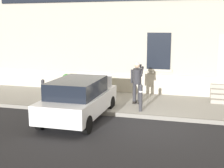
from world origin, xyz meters
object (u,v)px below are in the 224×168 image
(bollard_near_person, at_px, (141,97))
(planter_terracotta, at_px, (67,82))
(bollard_far_left, at_px, (43,91))
(hatchback_car_white, at_px, (79,98))
(planter_olive, at_px, (102,83))
(person_on_phone, at_px, (137,80))

(bollard_near_person, bearing_deg, planter_terracotta, 147.44)
(bollard_far_left, distance_m, planter_terracotta, 2.71)
(planter_terracotta, bearing_deg, hatchback_car_white, -60.48)
(hatchback_car_white, height_order, planter_terracotta, hatchback_car_white)
(hatchback_car_white, bearing_deg, bollard_far_left, 150.25)
(bollard_near_person, distance_m, planter_olive, 3.69)
(bollard_near_person, distance_m, bollard_far_left, 4.10)
(planter_olive, bearing_deg, hatchback_car_white, -84.66)
(bollard_far_left, height_order, planter_terracotta, bollard_far_left)
(bollard_far_left, relative_size, planter_terracotta, 1.22)
(bollard_near_person, xyz_separation_m, planter_olive, (-2.41, 2.80, -0.11))
(planter_terracotta, xyz_separation_m, planter_olive, (1.83, 0.09, 0.00))
(hatchback_car_white, xyz_separation_m, person_on_phone, (1.68, 2.26, 0.36))
(hatchback_car_white, height_order, bollard_near_person, hatchback_car_white)
(bollard_far_left, bearing_deg, planter_terracotta, 92.98)
(bollard_far_left, bearing_deg, planter_olive, 58.92)
(person_on_phone, bearing_deg, planter_olive, 131.33)
(planter_terracotta, distance_m, planter_olive, 1.83)
(bollard_near_person, bearing_deg, bollard_far_left, 180.00)
(bollard_far_left, height_order, planter_olive, bollard_far_left)
(planter_terracotta, bearing_deg, planter_olive, 2.83)
(planter_terracotta, relative_size, planter_olive, 1.00)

